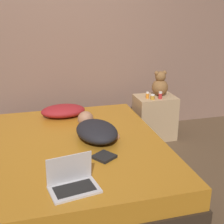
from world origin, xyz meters
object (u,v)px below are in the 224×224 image
at_px(teddy_bear, 160,85).
at_px(book, 104,157).
at_px(bottle_orange, 147,95).
at_px(bottle_red, 160,95).
at_px(laptop, 73,181).
at_px(bottle_amber, 153,97).
at_px(pillow, 63,111).
at_px(person_lying, 96,130).

bearing_deg(teddy_bear, book, -129.85).
xyz_separation_m(bottle_orange, bottle_red, (0.15, -0.05, 0.00)).
bearing_deg(laptop, book, 39.75).
height_order(laptop, bottle_amber, laptop).
bearing_deg(laptop, bottle_red, 38.58).
relative_size(pillow, book, 2.23).
height_order(teddy_bear, bottle_orange, teddy_bear).
xyz_separation_m(laptop, teddy_bear, (1.34, 1.60, 0.21)).
height_order(laptop, bottle_orange, laptop).
xyz_separation_m(laptop, book, (0.32, 0.38, -0.04)).
bearing_deg(pillow, laptop, -94.11).
bearing_deg(teddy_bear, bottle_red, -110.14).
distance_m(bottle_red, book, 1.46).
distance_m(person_lying, bottle_amber, 1.06).
bearing_deg(person_lying, bottle_red, 26.23).
bearing_deg(laptop, teddy_bear, 40.10).
bearing_deg(bottle_amber, teddy_bear, 43.65).
height_order(bottle_amber, book, bottle_amber).
distance_m(pillow, bottle_amber, 1.09).
distance_m(laptop, book, 0.50).
bearing_deg(pillow, teddy_bear, 5.43).
distance_m(pillow, teddy_bear, 1.26).
height_order(person_lying, laptop, laptop).
relative_size(bottle_orange, book, 0.36).
relative_size(pillow, bottle_orange, 6.26).
relative_size(laptop, book, 1.67).
bearing_deg(teddy_bear, bottle_orange, -155.79).
distance_m(pillow, bottle_red, 1.19).
bearing_deg(bottle_amber, pillow, 178.43).
bearing_deg(laptop, person_lying, 57.32).
height_order(teddy_bear, bottle_amber, teddy_bear).
relative_size(laptop, bottle_amber, 5.98).
height_order(laptop, bottle_red, laptop).
relative_size(person_lying, bottle_orange, 8.88).
bearing_deg(bottle_red, pillow, 178.76).
relative_size(bottle_orange, bottle_amber, 1.28).
distance_m(person_lying, bottle_red, 1.15).
relative_size(person_lying, book, 3.17).
xyz_separation_m(bottle_orange, book, (-0.82, -1.13, -0.15)).
distance_m(pillow, person_lying, 0.71).
height_order(bottle_red, book, bottle_red).
xyz_separation_m(pillow, teddy_bear, (1.24, 0.12, 0.20)).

